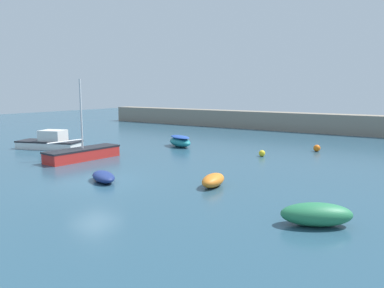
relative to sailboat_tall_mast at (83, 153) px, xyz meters
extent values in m
cube|color=#284C60|center=(5.77, -4.01, -0.56)|extent=(120.00, 120.00, 0.20)
cube|color=gray|center=(5.77, 27.31, 0.66)|extent=(56.66, 2.42, 2.25)
cube|color=red|center=(0.00, 0.01, -0.10)|extent=(1.99, 5.67, 0.72)
cube|color=black|center=(0.00, 0.01, 0.32)|extent=(2.03, 5.78, 0.12)
cylinder|color=silver|center=(0.00, 0.01, 2.80)|extent=(0.14, 0.14, 5.09)
cylinder|color=silver|center=(-0.10, -1.38, 1.02)|extent=(0.30, 2.79, 0.11)
ellipsoid|color=#287A4C|center=(17.95, -3.97, -0.03)|extent=(2.93, 2.44, 0.87)
ellipsoid|color=navy|center=(6.22, -3.74, -0.18)|extent=(2.57, 2.02, 0.56)
ellipsoid|color=orange|center=(11.81, -1.24, -0.12)|extent=(1.28, 2.19, 0.68)
cube|color=white|center=(-6.54, 1.82, -0.18)|extent=(5.73, 3.70, 0.56)
cube|color=black|center=(-6.54, 1.82, 0.16)|extent=(5.84, 3.77, 0.12)
cube|color=silver|center=(-6.16, 1.96, 0.63)|extent=(2.40, 2.15, 1.05)
ellipsoid|color=teal|center=(2.17, 9.09, -0.06)|extent=(3.38, 2.69, 0.81)
ellipsoid|color=#23479E|center=(2.17, 9.09, 0.40)|extent=(3.04, 2.42, 0.24)
sphere|color=yellow|center=(10.30, 8.54, -0.22)|extent=(0.49, 0.49, 0.49)
sphere|color=orange|center=(13.11, 13.21, -0.18)|extent=(0.56, 0.56, 0.56)
camera|label=1|loc=(21.64, -17.75, 4.61)|focal=35.00mm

